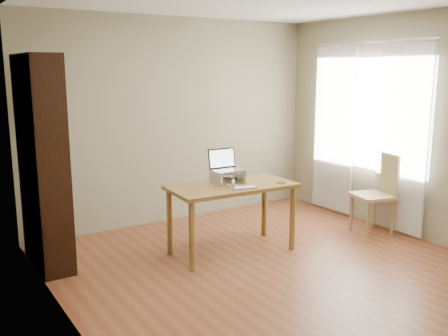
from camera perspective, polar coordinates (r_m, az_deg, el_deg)
room at (r=4.63m, az=7.73°, el=3.00°), size 4.04×4.54×2.64m
bookshelf at (r=5.21m, az=-19.95°, el=0.55°), size 0.30×0.90×2.10m
curtains at (r=6.52m, az=15.88°, el=3.92°), size 0.03×1.90×2.25m
desk at (r=5.32m, az=0.89°, el=-3.00°), size 1.37×0.75×0.75m
laptop_stand at (r=5.34m, az=0.42°, el=-0.88°), size 0.32×0.25×0.13m
laptop at (r=5.37m, az=0.09°, el=0.34°), size 0.33×0.29×0.23m
keyboard at (r=5.12m, az=2.37°, el=-2.27°), size 0.27×0.16×0.02m
coaster at (r=5.40m, az=6.55°, el=-1.69°), size 0.10×0.10×0.01m
cat at (r=5.36m, az=-0.03°, el=-1.12°), size 0.23×0.47×0.14m
chair at (r=6.30m, az=17.10°, el=-2.41°), size 0.52×0.52×0.96m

